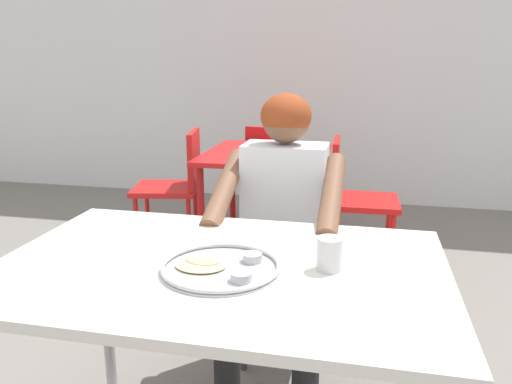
# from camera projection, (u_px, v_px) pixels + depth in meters

# --- Properties ---
(back_wall) EXTENTS (12.00, 0.12, 3.40)m
(back_wall) POSITION_uv_depth(u_px,v_px,m) (319.00, 15.00, 4.49)
(back_wall) COLOR white
(back_wall) RESTS_ON ground
(table_foreground) EXTENTS (1.29, 0.84, 0.76)m
(table_foreground) POSITION_uv_depth(u_px,v_px,m) (220.00, 286.00, 1.46)
(table_foreground) COLOR silver
(table_foreground) RESTS_ON ground
(thali_tray) EXTENTS (0.33, 0.33, 0.03)m
(thali_tray) POSITION_uv_depth(u_px,v_px,m) (221.00, 267.00, 1.39)
(thali_tray) COLOR #B7BABF
(thali_tray) RESTS_ON table_foreground
(drinking_cup) EXTENTS (0.07, 0.07, 0.09)m
(drinking_cup) POSITION_uv_depth(u_px,v_px,m) (330.00, 253.00, 1.39)
(drinking_cup) COLOR silver
(drinking_cup) RESTS_ON table_foreground
(chair_foreground) EXTENTS (0.39, 0.40, 0.80)m
(chair_foreground) POSITION_uv_depth(u_px,v_px,m) (288.00, 253.00, 2.28)
(chair_foreground) COLOR #3F3F44
(chair_foreground) RESTS_ON ground
(diner_foreground) EXTENTS (0.49, 0.55, 1.19)m
(diner_foreground) POSITION_uv_depth(u_px,v_px,m) (281.00, 217.00, 2.02)
(diner_foreground) COLOR black
(diner_foreground) RESTS_ON ground
(table_background_red) EXTENTS (0.79, 0.88, 0.73)m
(table_background_red) POSITION_uv_depth(u_px,v_px,m) (266.00, 165.00, 3.34)
(table_background_red) COLOR red
(table_background_red) RESTS_ON ground
(chair_red_left) EXTENTS (0.50, 0.47, 0.85)m
(chair_red_left) POSITION_uv_depth(u_px,v_px,m) (177.00, 182.00, 3.47)
(chair_red_left) COLOR red
(chair_red_left) RESTS_ON ground
(chair_red_right) EXTENTS (0.43, 0.43, 0.83)m
(chair_red_right) POSITION_uv_depth(u_px,v_px,m) (353.00, 193.00, 3.22)
(chair_red_right) COLOR red
(chair_red_right) RESTS_ON ground
(chair_red_far) EXTENTS (0.46, 0.46, 0.82)m
(chair_red_far) POSITION_uv_depth(u_px,v_px,m) (274.00, 169.00, 3.97)
(chair_red_far) COLOR red
(chair_red_far) RESTS_ON ground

